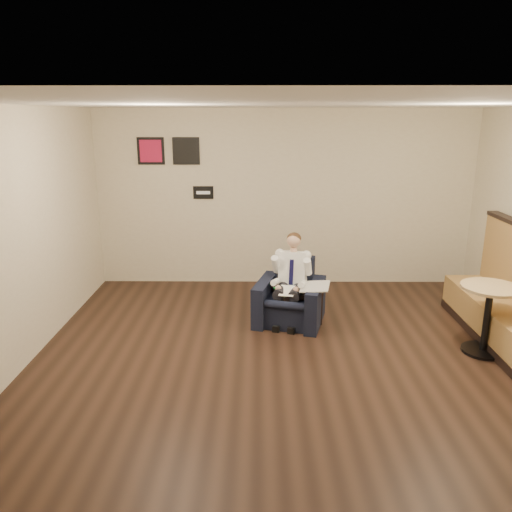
{
  "coord_description": "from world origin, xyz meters",
  "views": [
    {
      "loc": [
        -0.4,
        -4.93,
        2.7
      ],
      "look_at": [
        -0.45,
        1.2,
        0.96
      ],
      "focal_mm": 35.0,
      "sensor_mm": 36.0,
      "label": 1
    }
  ],
  "objects_px": {
    "armchair": "(290,293)",
    "side_table": "(295,304)",
    "smartphone": "(294,284)",
    "cafe_table": "(487,320)",
    "green_folder": "(294,289)",
    "coffee_mug": "(304,281)",
    "seated_man": "(288,284)"
  },
  "relations": [
    {
      "from": "armchair",
      "to": "side_table",
      "type": "xyz_separation_m",
      "value": [
        0.08,
        0.04,
        -0.18
      ]
    },
    {
      "from": "smartphone",
      "to": "cafe_table",
      "type": "relative_size",
      "value": 0.17
    },
    {
      "from": "green_folder",
      "to": "smartphone",
      "type": "distance_m",
      "value": 0.2
    },
    {
      "from": "armchair",
      "to": "coffee_mug",
      "type": "bearing_deg",
      "value": 61.36
    },
    {
      "from": "side_table",
      "to": "smartphone",
      "type": "distance_m",
      "value": 0.29
    },
    {
      "from": "coffee_mug",
      "to": "side_table",
      "type": "bearing_deg",
      "value": -126.29
    },
    {
      "from": "armchair",
      "to": "green_folder",
      "type": "relative_size",
      "value": 1.87
    },
    {
      "from": "green_folder",
      "to": "coffee_mug",
      "type": "distance_m",
      "value": 0.26
    },
    {
      "from": "armchair",
      "to": "side_table",
      "type": "height_order",
      "value": "armchair"
    },
    {
      "from": "seated_man",
      "to": "side_table",
      "type": "distance_m",
      "value": 0.38
    },
    {
      "from": "armchair",
      "to": "coffee_mug",
      "type": "xyz_separation_m",
      "value": [
        0.21,
        0.22,
        0.09
      ]
    },
    {
      "from": "seated_man",
      "to": "coffee_mug",
      "type": "distance_m",
      "value": 0.4
    },
    {
      "from": "seated_man",
      "to": "side_table",
      "type": "height_order",
      "value": "seated_man"
    },
    {
      "from": "green_folder",
      "to": "smartphone",
      "type": "bearing_deg",
      "value": 86.06
    },
    {
      "from": "armchair",
      "to": "seated_man",
      "type": "xyz_separation_m",
      "value": [
        -0.03,
        -0.1,
        0.15
      ]
    },
    {
      "from": "green_folder",
      "to": "seated_man",
      "type": "bearing_deg",
      "value": -124.68
    },
    {
      "from": "armchair",
      "to": "cafe_table",
      "type": "bearing_deg",
      "value": -7.21
    },
    {
      "from": "cafe_table",
      "to": "seated_man",
      "type": "bearing_deg",
      "value": 160.84
    },
    {
      "from": "green_folder",
      "to": "cafe_table",
      "type": "relative_size",
      "value": 0.56
    },
    {
      "from": "green_folder",
      "to": "side_table",
      "type": "bearing_deg",
      "value": 53.71
    },
    {
      "from": "green_folder",
      "to": "smartphone",
      "type": "height_order",
      "value": "green_folder"
    },
    {
      "from": "seated_man",
      "to": "green_folder",
      "type": "height_order",
      "value": "seated_man"
    },
    {
      "from": "side_table",
      "to": "seated_man",
      "type": "bearing_deg",
      "value": -125.01
    },
    {
      "from": "side_table",
      "to": "green_folder",
      "type": "relative_size",
      "value": 1.22
    },
    {
      "from": "smartphone",
      "to": "armchair",
      "type": "bearing_deg",
      "value": -117.73
    },
    {
      "from": "armchair",
      "to": "side_table",
      "type": "relative_size",
      "value": 1.53
    },
    {
      "from": "smartphone",
      "to": "coffee_mug",
      "type": "bearing_deg",
      "value": -7.1
    },
    {
      "from": "green_folder",
      "to": "coffee_mug",
      "type": "height_order",
      "value": "coffee_mug"
    },
    {
      "from": "seated_man",
      "to": "armchair",
      "type": "bearing_deg",
      "value": 90.0
    },
    {
      "from": "coffee_mug",
      "to": "smartphone",
      "type": "distance_m",
      "value": 0.14
    },
    {
      "from": "armchair",
      "to": "coffee_mug",
      "type": "height_order",
      "value": "armchair"
    },
    {
      "from": "smartphone",
      "to": "cafe_table",
      "type": "bearing_deg",
      "value": -37.01
    }
  ]
}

